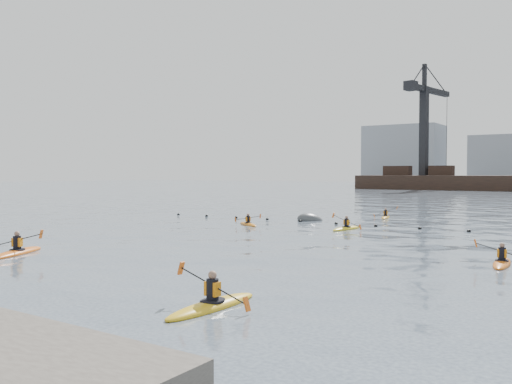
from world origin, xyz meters
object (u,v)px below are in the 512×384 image
Objects in this scene: kayaker_0 at (17,252)px; kayaker_3 at (347,228)px; kayaker_5 at (386,217)px; kayaker_1 at (213,304)px; kayaker_2 at (248,224)px; kayaker_4 at (502,262)px; mooring_buoy at (310,221)px.

kayaker_0 is 19.64m from kayaker_3.
kayaker_3 is 1.10× the size of kayaker_5.
kayaker_5 is at bearing 103.50° from kayaker_1.
kayaker_5 reaches higher than kayaker_2.
kayaker_0 is 13.56m from kayaker_1.
kayaker_3 is at bearing -44.72° from kayaker_4.
kayaker_4 is 1.08× the size of kayaker_5.
kayaker_3 is 13.96m from kayaker_4.
kayaker_0 is at bearing -97.02° from mooring_buoy.
kayaker_2 is (-12.43, 19.65, -0.02)m from kayaker_1.
kayaker_3 reaches higher than kayaker_5.
kayaker_0 is at bearing -147.93° from kayaker_2.
kayaker_1 is 1.15× the size of kayaker_4.
kayaker_4 is 1.46× the size of mooring_buoy.
kayaker_2 is at bearing -108.93° from mooring_buoy.
kayaker_5 is at bearing -62.94° from kayaker_4.
mooring_buoy is at bearing -45.32° from kayaker_4.
kayaker_0 is 28.91m from kayaker_5.
kayaker_2 is at bearing 123.70° from kayaker_1.
kayaker_3 is at bearing 106.19° from kayaker_1.
kayaker_3 is 1.49× the size of mooring_buoy.
kayaker_4 is 22.45m from kayaker_5.
kayaker_5 is at bearing 7.66° from kayaker_2.
kayaker_2 is at bearing -131.39° from kayaker_5.
kayaker_0 is at bearing 21.32° from kayaker_4.
kayaker_1 reaches higher than kayaker_4.
mooring_buoy is (-15.73, 13.44, -0.09)m from kayaker_4.
mooring_buoy is (1.92, 5.60, -0.09)m from kayaker_2.
kayaker_1 is 21.48m from kayaker_3.
kayaker_4 is at bearing 1.20° from kayaker_0.
kayaker_1 is at bearing -36.57° from kayaker_0.
kayaker_1 reaches higher than kayaker_2.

